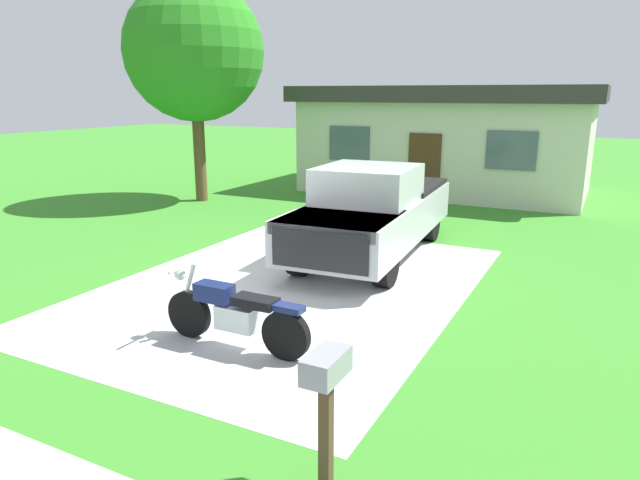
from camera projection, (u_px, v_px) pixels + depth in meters
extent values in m
plane|color=#398729|center=(290.00, 286.00, 9.99)|extent=(80.00, 80.00, 0.00)
cube|color=silver|center=(290.00, 286.00, 9.98)|extent=(5.83, 8.00, 0.01)
cylinder|color=black|center=(189.00, 314.00, 7.86)|extent=(0.66, 0.12, 0.66)
cylinder|color=black|center=(286.00, 335.00, 7.17)|extent=(0.66, 0.12, 0.66)
cube|color=silver|center=(237.00, 318.00, 7.48)|extent=(0.56, 0.26, 0.32)
cube|color=#141E51|center=(214.00, 292.00, 7.56)|extent=(0.52, 0.26, 0.24)
cube|color=black|center=(255.00, 302.00, 7.28)|extent=(0.60, 0.28, 0.12)
cube|color=#141E51|center=(286.00, 308.00, 7.08)|extent=(0.48, 0.20, 0.08)
cylinder|color=silver|center=(188.00, 289.00, 7.77)|extent=(0.33, 0.06, 0.77)
cylinder|color=silver|center=(186.00, 266.00, 7.69)|extent=(0.04, 0.70, 0.04)
sphere|color=silver|center=(180.00, 275.00, 7.77)|extent=(0.16, 0.16, 0.16)
cylinder|color=black|center=(385.00, 263.00, 9.89)|extent=(0.35, 0.86, 0.84)
cylinder|color=black|center=(300.00, 253.00, 10.52)|extent=(0.35, 0.86, 0.84)
cylinder|color=black|center=(430.00, 222.00, 13.01)|extent=(0.35, 0.86, 0.84)
cylinder|color=black|center=(362.00, 216.00, 13.63)|extent=(0.35, 0.86, 0.84)
cube|color=#B7BABF|center=(373.00, 217.00, 11.71)|extent=(2.36, 5.72, 0.80)
cube|color=#B7BABF|center=(341.00, 221.00, 9.99)|extent=(2.02, 2.02, 0.20)
cube|color=#B7BABF|center=(368.00, 184.00, 11.17)|extent=(1.92, 2.01, 0.70)
cube|color=#3F4C56|center=(354.00, 196.00, 10.48)|extent=(1.71, 0.27, 0.60)
cube|color=black|center=(395.00, 194.00, 13.03)|extent=(2.05, 2.52, 0.50)
cube|color=black|center=(320.00, 251.00, 9.24)|extent=(1.70, 0.21, 0.64)
cube|color=#4C3823|center=(326.00, 431.00, 4.76)|extent=(0.10, 0.10, 1.10)
cube|color=gray|center=(326.00, 366.00, 4.60)|extent=(0.26, 0.48, 0.22)
cylinder|color=brown|center=(200.00, 152.00, 17.57)|extent=(0.36, 0.36, 3.04)
sphere|color=#2B821F|center=(194.00, 51.00, 16.82)|extent=(4.13, 4.13, 4.13)
cube|color=beige|center=(447.00, 147.00, 19.49)|extent=(9.00, 5.00, 3.00)
cube|color=#383333|center=(449.00, 94.00, 19.05)|extent=(9.60, 5.60, 0.50)
cube|color=#4C2D19|center=(424.00, 168.00, 17.42)|extent=(1.00, 0.08, 2.10)
cube|color=#4C5966|center=(349.00, 143.00, 18.37)|extent=(1.40, 0.06, 1.10)
cube|color=#4C5966|center=(511.00, 150.00, 16.15)|extent=(1.40, 0.06, 1.10)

